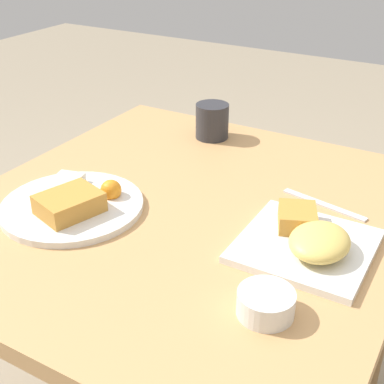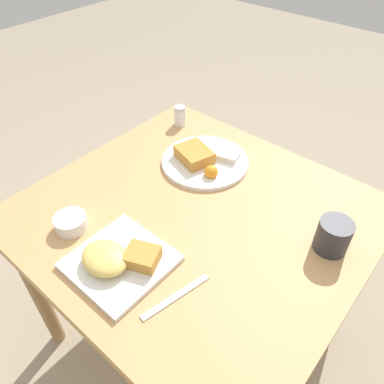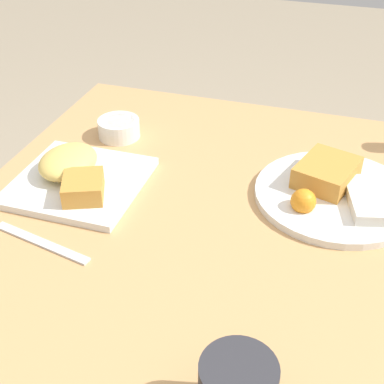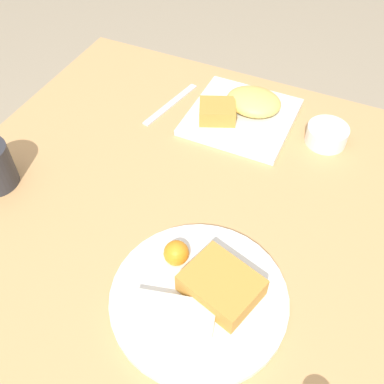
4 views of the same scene
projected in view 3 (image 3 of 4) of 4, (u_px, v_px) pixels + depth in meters
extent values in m
cube|color=tan|center=(212.00, 227.00, 0.93)|extent=(0.93, 0.88, 0.04)
cylinder|color=#9F7649|center=(121.00, 213.00, 1.54)|extent=(0.05, 0.05, 0.66)
cube|color=white|center=(79.00, 182.00, 1.00)|extent=(0.23, 0.23, 0.01)
ellipsoid|color=#EAC660|center=(68.00, 162.00, 1.00)|extent=(0.13, 0.10, 0.04)
cube|color=#C68938|center=(83.00, 187.00, 0.94)|extent=(0.10, 0.10, 0.04)
cylinder|color=white|center=(335.00, 195.00, 0.96)|extent=(0.29, 0.29, 0.01)
cube|color=#C68938|center=(327.00, 172.00, 0.98)|extent=(0.14, 0.12, 0.04)
cube|color=silver|center=(365.00, 199.00, 0.92)|extent=(0.14, 0.09, 0.02)
sphere|color=orange|center=(303.00, 201.00, 0.91)|extent=(0.04, 0.04, 0.04)
cylinder|color=white|center=(119.00, 128.00, 1.15)|extent=(0.09, 0.09, 0.04)
cylinder|color=#D1B775|center=(118.00, 121.00, 1.14)|extent=(0.07, 0.07, 0.00)
cube|color=silver|center=(42.00, 243.00, 0.86)|extent=(0.05, 0.19, 0.00)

